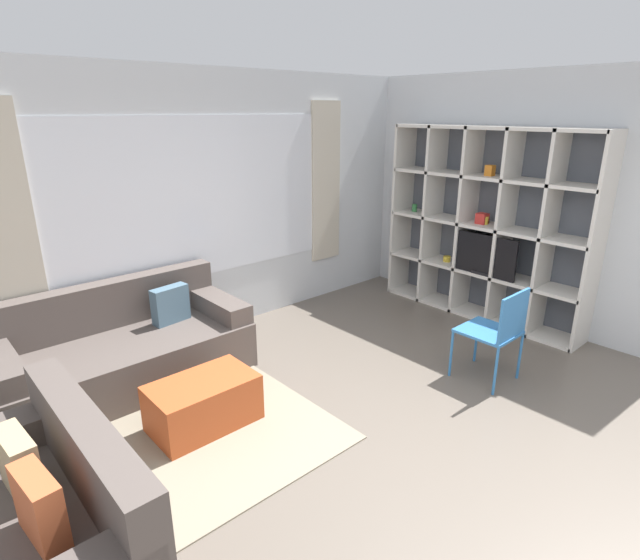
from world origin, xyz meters
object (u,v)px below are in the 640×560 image
Objects in this scene: shelving_unit at (487,226)px; couch_main at (124,351)px; ottoman at (203,403)px; folding_chair at (498,328)px; couch_side at (30,535)px.

shelving_unit reaches higher than couch_main.
shelving_unit is 3.07× the size of ottoman.
couch_side is at bearing -7.74° from folding_chair.
couch_main is at bearing -41.69° from folding_chair.
couch_main is 2.40× the size of folding_chair.
couch_side reaches higher than ottoman.
couch_main is at bearing 161.86° from shelving_unit.
couch_main is 1.06m from ottoman.
couch_side is at bearing -174.64° from shelving_unit.
shelving_unit is 4.00m from couch_main.
couch_side is (-4.86, -0.46, -0.75)m from shelving_unit.
couch_main is (-3.73, 1.22, -0.76)m from shelving_unit.
ottoman is at bearing -80.20° from couch_main.
couch_main is at bearing 146.00° from couch_side.
couch_main is 2.03m from couch_side.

